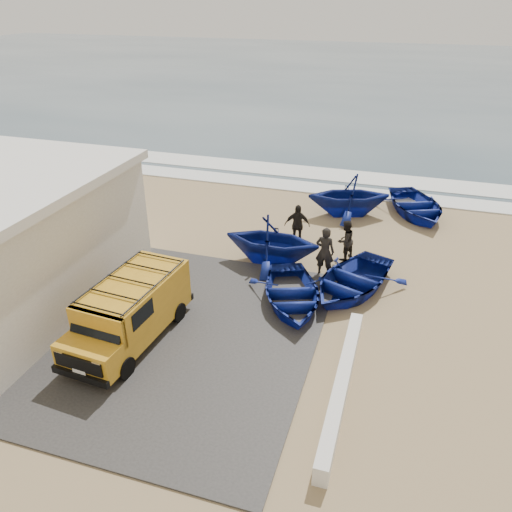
# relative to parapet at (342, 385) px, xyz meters

# --- Properties ---
(ground) EXTENTS (160.00, 160.00, 0.00)m
(ground) POSITION_rel_parapet_xyz_m (-5.00, 3.00, -0.28)
(ground) COLOR #9F855C
(slab) EXTENTS (12.00, 10.00, 0.05)m
(slab) POSITION_rel_parapet_xyz_m (-7.00, 1.00, -0.25)
(slab) COLOR #3B3936
(slab) RESTS_ON ground
(ocean) EXTENTS (180.00, 88.00, 0.01)m
(ocean) POSITION_rel_parapet_xyz_m (-5.00, 59.00, -0.27)
(ocean) COLOR #385166
(ocean) RESTS_ON ground
(surf_line) EXTENTS (180.00, 1.60, 0.06)m
(surf_line) POSITION_rel_parapet_xyz_m (-5.00, 15.00, -0.25)
(surf_line) COLOR white
(surf_line) RESTS_ON ground
(surf_wash) EXTENTS (180.00, 2.20, 0.04)m
(surf_wash) POSITION_rel_parapet_xyz_m (-5.00, 17.50, -0.26)
(surf_wash) COLOR white
(surf_wash) RESTS_ON ground
(parapet) EXTENTS (0.35, 6.00, 0.55)m
(parapet) POSITION_rel_parapet_xyz_m (0.00, 0.00, 0.00)
(parapet) COLOR silver
(parapet) RESTS_ON ground
(van) EXTENTS (2.15, 4.69, 1.95)m
(van) POSITION_rel_parapet_xyz_m (-6.43, 0.47, 0.78)
(van) COLOR gold
(van) RESTS_ON ground
(boat_near_left) EXTENTS (3.98, 4.64, 0.81)m
(boat_near_left) POSITION_rel_parapet_xyz_m (-2.28, 3.74, 0.13)
(boat_near_left) COLOR navy
(boat_near_left) RESTS_ON ground
(boat_near_right) EXTENTS (4.32, 5.03, 0.88)m
(boat_near_right) POSITION_rel_parapet_xyz_m (-0.45, 5.21, 0.16)
(boat_near_right) COLOR navy
(boat_near_right) RESTS_ON ground
(boat_mid_left) EXTENTS (3.73, 3.23, 1.94)m
(boat_mid_left) POSITION_rel_parapet_xyz_m (-3.73, 6.38, 0.70)
(boat_mid_left) COLOR navy
(boat_mid_left) RESTS_ON ground
(boat_far_left) EXTENTS (4.63, 4.30, 2.00)m
(boat_far_left) POSITION_rel_parapet_xyz_m (-1.56, 11.98, 0.72)
(boat_far_left) COLOR navy
(boat_far_left) RESTS_ON ground
(boat_far_right) EXTENTS (4.63, 5.29, 0.91)m
(boat_far_right) POSITION_rel_parapet_xyz_m (1.51, 12.96, 0.18)
(boat_far_right) COLOR navy
(boat_far_right) RESTS_ON ground
(fisherman_front) EXTENTS (0.72, 0.50, 1.93)m
(fisherman_front) POSITION_rel_parapet_xyz_m (-1.60, 6.04, 0.69)
(fisherman_front) COLOR black
(fisherman_front) RESTS_ON ground
(fisherman_middle) EXTENTS (0.96, 1.00, 1.63)m
(fisherman_middle) POSITION_rel_parapet_xyz_m (-1.06, 7.51, 0.54)
(fisherman_middle) COLOR black
(fisherman_middle) RESTS_ON ground
(fisherman_back) EXTENTS (1.12, 0.68, 1.79)m
(fisherman_back) POSITION_rel_parapet_xyz_m (-3.14, 8.15, 0.62)
(fisherman_back) COLOR black
(fisherman_back) RESTS_ON ground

